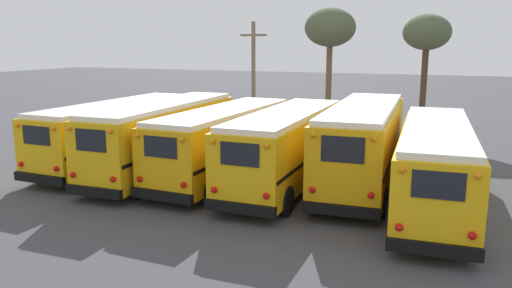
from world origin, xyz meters
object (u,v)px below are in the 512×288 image
at_px(school_bus_3, 287,145).
at_px(utility_pole, 253,74).
at_px(bare_tree_0, 330,29).
at_px(school_bus_2, 225,140).
at_px(school_bus_4, 363,142).
at_px(bare_tree_1, 427,35).
at_px(school_bus_5, 435,163).
at_px(school_bus_0, 119,131).
at_px(school_bus_1, 164,135).

height_order(school_bus_3, utility_pole, utility_pole).
relative_size(school_bus_3, bare_tree_0, 1.22).
relative_size(school_bus_2, school_bus_4, 0.95).
relative_size(school_bus_2, school_bus_3, 0.99).
relative_size(bare_tree_0, bare_tree_1, 1.07).
height_order(school_bus_2, bare_tree_0, bare_tree_0).
distance_m(school_bus_3, school_bus_5, 5.81).
height_order(school_bus_5, bare_tree_1, bare_tree_1).
xyz_separation_m(school_bus_3, bare_tree_1, (4.33, 15.00, 4.65)).
relative_size(school_bus_4, school_bus_5, 0.95).
height_order(school_bus_0, school_bus_5, school_bus_0).
distance_m(school_bus_1, school_bus_5, 11.56).
relative_size(school_bus_1, utility_pole, 1.42).
bearing_deg(school_bus_4, bare_tree_1, 84.06).
xyz_separation_m(school_bus_1, utility_pole, (-0.48, 11.90, 2.03)).
relative_size(school_bus_3, bare_tree_1, 1.31).
height_order(school_bus_2, school_bus_4, school_bus_4).
height_order(school_bus_1, school_bus_2, school_bus_1).
xyz_separation_m(school_bus_1, school_bus_3, (5.77, 0.13, -0.05)).
relative_size(school_bus_1, school_bus_4, 0.99).
height_order(school_bus_0, bare_tree_1, bare_tree_1).
xyz_separation_m(school_bus_5, bare_tree_1, (-1.44, 15.67, 4.71)).
xyz_separation_m(school_bus_4, utility_pole, (-9.14, 10.64, 1.94)).
distance_m(bare_tree_0, bare_tree_1, 6.37).
bearing_deg(school_bus_3, school_bus_0, 177.33).
bearing_deg(school_bus_4, bare_tree_0, 109.05).
distance_m(school_bus_3, bare_tree_1, 16.29).
bearing_deg(school_bus_0, bare_tree_1, 48.33).
bearing_deg(school_bus_1, school_bus_3, 1.28).
bearing_deg(school_bus_2, school_bus_0, 177.09).
xyz_separation_m(school_bus_2, school_bus_5, (8.66, -0.78, -0.04)).
bearing_deg(utility_pole, school_bus_4, -49.32).
xyz_separation_m(school_bus_0, school_bus_4, (11.55, 0.73, 0.16)).
relative_size(school_bus_2, utility_pole, 1.37).
bearing_deg(school_bus_0, school_bus_2, -2.91).
bearing_deg(school_bus_5, school_bus_4, 147.92).
height_order(school_bus_0, school_bus_2, school_bus_2).
bearing_deg(school_bus_5, school_bus_0, 175.73).
bearing_deg(school_bus_3, bare_tree_1, 73.90).
bearing_deg(bare_tree_0, school_bus_4, -70.95).
bearing_deg(utility_pole, school_bus_3, -62.01).
relative_size(school_bus_2, bare_tree_0, 1.20).
height_order(school_bus_2, school_bus_5, school_bus_2).
xyz_separation_m(school_bus_2, bare_tree_1, (7.22, 14.89, 4.67)).
bearing_deg(bare_tree_1, school_bus_2, -115.86).
bearing_deg(school_bus_2, utility_pole, 106.11).
distance_m(school_bus_0, bare_tree_0, 17.12).
xyz_separation_m(school_bus_2, school_bus_3, (2.89, -0.11, 0.03)).
height_order(school_bus_2, utility_pole, utility_pole).
bearing_deg(school_bus_4, utility_pole, 130.68).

